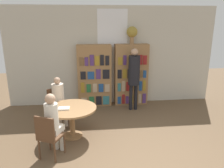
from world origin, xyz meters
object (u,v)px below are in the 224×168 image
at_px(bookshelf_right, 131,75).
at_px(reading_table, 72,113).
at_px(flower_vase, 132,33).
at_px(chair_near_camera, 49,135).
at_px(seated_reader_left, 59,98).
at_px(chair_left_side, 57,104).
at_px(bookshelf_left, 95,76).
at_px(librarian_standing, 134,73).
at_px(seated_reader_right, 53,120).

xyz_separation_m(bookshelf_right, reading_table, (-1.71, -1.92, -0.36)).
bearing_deg(flower_vase, chair_near_camera, -127.25).
xyz_separation_m(bookshelf_right, chair_near_camera, (-2.09, -2.73, -0.44)).
xyz_separation_m(reading_table, seated_reader_left, (-0.35, 0.63, 0.14)).
distance_m(flower_vase, chair_near_camera, 3.84).
bearing_deg(reading_table, bookshelf_right, 48.32).
xyz_separation_m(flower_vase, chair_left_side, (-2.14, -1.15, -1.72)).
relative_size(chair_near_camera, chair_left_side, 1.00).
bearing_deg(chair_left_side, chair_near_camera, 63.00).
relative_size(flower_vase, chair_left_side, 0.57).
xyz_separation_m(bookshelf_left, librarian_standing, (1.12, -0.50, 0.19)).
bearing_deg(flower_vase, bookshelf_left, -179.76).
bearing_deg(librarian_standing, chair_near_camera, -132.82).
xyz_separation_m(flower_vase, reading_table, (-1.71, -1.93, -1.65)).
xyz_separation_m(chair_near_camera, chair_left_side, (-0.06, 1.59, 0.00)).
bearing_deg(seated_reader_left, seated_reader_right, 63.07).
height_order(bookshelf_right, seated_reader_left, bookshelf_right).
distance_m(bookshelf_right, seated_reader_left, 2.45).
height_order(chair_left_side, librarian_standing, librarian_standing).
height_order(bookshelf_right, seated_reader_right, bookshelf_right).
bearing_deg(seated_reader_left, librarian_standing, 172.01).
bearing_deg(flower_vase, seated_reader_right, -127.93).
height_order(bookshelf_left, bookshelf_right, same).
height_order(chair_near_camera, seated_reader_left, seated_reader_left).
bearing_deg(bookshelf_right, chair_left_side, -152.01).
xyz_separation_m(bookshelf_left, seated_reader_right, (-0.87, -2.57, -0.22)).
relative_size(bookshelf_right, chair_near_camera, 2.09).
bearing_deg(chair_near_camera, seated_reader_left, 113.79).
height_order(seated_reader_left, seated_reader_right, seated_reader_right).
bearing_deg(seated_reader_right, librarian_standing, 70.82).
height_order(bookshelf_left, flower_vase, flower_vase).
bearing_deg(chair_near_camera, seated_reader_right, 90.00).
bearing_deg(bookshelf_right, reading_table, -131.68).
bearing_deg(seated_reader_right, bookshelf_right, 76.73).
xyz_separation_m(reading_table, chair_left_side, (-0.44, 0.78, -0.07)).
relative_size(reading_table, seated_reader_left, 0.90).
distance_m(flower_vase, librarian_standing, 1.21).
relative_size(bookshelf_right, chair_left_side, 2.09).
xyz_separation_m(chair_left_side, seated_reader_right, (0.14, -1.43, 0.22)).
height_order(bookshelf_right, librarian_standing, bookshelf_right).
distance_m(bookshelf_right, librarian_standing, 0.54).
distance_m(bookshelf_right, flower_vase, 1.28).
bearing_deg(chair_near_camera, bookshelf_right, 77.42).
distance_m(reading_table, librarian_standing, 2.28).
xyz_separation_m(reading_table, chair_near_camera, (-0.37, -0.81, -0.07)).
height_order(flower_vase, chair_near_camera, flower_vase).
bearing_deg(bookshelf_left, librarian_standing, -24.15).
distance_m(bookshelf_left, reading_table, 2.04).
relative_size(bookshelf_left, bookshelf_right, 1.00).
distance_m(bookshelf_left, flower_vase, 1.71).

